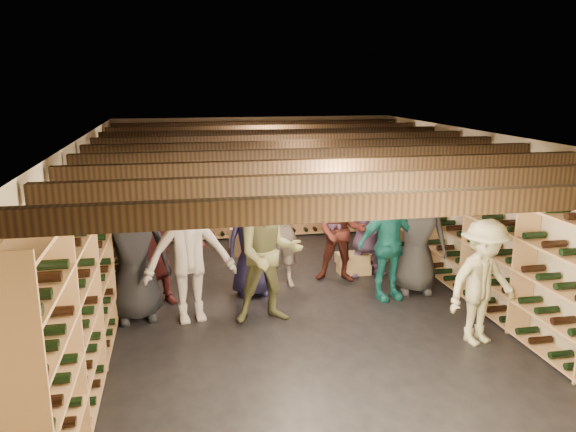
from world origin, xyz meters
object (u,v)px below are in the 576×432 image
(crate_stack_left, at_px, (246,241))
(person_4, at_px, (388,245))
(person_7, at_px, (280,228))
(person_3, at_px, (483,282))
(crate_stack_right, at_px, (353,263))
(person_6, at_px, (252,241))
(crate_loose, at_px, (377,256))
(person_0, at_px, (133,251))
(person_2, at_px, (269,254))
(person_11, at_px, (368,226))
(person_8, at_px, (341,232))
(person_12, at_px, (417,234))
(person_5, at_px, (154,251))
(person_9, at_px, (190,253))

(crate_stack_left, distance_m, person_4, 3.09)
(crate_stack_left, height_order, person_7, person_7)
(person_3, bearing_deg, crate_stack_right, 89.21)
(crate_stack_right, distance_m, person_6, 1.96)
(crate_loose, height_order, person_0, person_0)
(person_0, distance_m, person_7, 2.27)
(crate_stack_left, bearing_deg, person_2, -90.91)
(person_6, bearing_deg, person_7, 16.43)
(crate_stack_right, relative_size, person_11, 0.32)
(person_8, xyz_separation_m, person_11, (0.51, 0.20, 0.01))
(crate_loose, height_order, person_11, person_11)
(person_6, relative_size, person_8, 1.02)
(person_3, xyz_separation_m, person_12, (-0.07, 1.75, 0.12))
(person_6, bearing_deg, person_12, -23.65)
(person_0, distance_m, person_12, 4.06)
(person_3, bearing_deg, person_2, 138.83)
(person_6, distance_m, person_11, 2.02)
(crate_stack_right, bearing_deg, person_7, -165.96)
(person_7, bearing_deg, person_3, -51.68)
(crate_loose, bearing_deg, person_4, -105.64)
(person_2, distance_m, person_5, 1.75)
(person_4, bearing_deg, crate_stack_right, 87.64)
(crate_loose, relative_size, person_6, 0.31)
(person_5, bearing_deg, crate_loose, 10.04)
(person_2, relative_size, person_4, 1.13)
(person_3, bearing_deg, person_12, 76.30)
(person_0, height_order, person_7, person_0)
(crate_stack_left, relative_size, person_5, 0.37)
(crate_stack_right, distance_m, person_8, 0.77)
(person_6, bearing_deg, person_0, -176.97)
(crate_stack_right, height_order, crate_loose, crate_stack_right)
(person_0, height_order, person_11, person_0)
(person_6, bearing_deg, crate_loose, 11.06)
(crate_stack_right, xyz_separation_m, person_11, (0.20, -0.10, 0.65))
(crate_stack_left, relative_size, person_2, 0.32)
(person_2, distance_m, person_11, 2.38)
(person_2, height_order, person_6, person_2)
(person_8, distance_m, person_11, 0.55)
(crate_stack_right, distance_m, person_5, 3.28)
(person_6, height_order, person_7, person_7)
(person_0, relative_size, person_2, 1.03)
(person_0, xyz_separation_m, person_3, (4.12, -1.54, -0.18))
(crate_loose, distance_m, person_2, 3.24)
(person_5, relative_size, person_9, 0.83)
(crate_loose, distance_m, person_12, 1.73)
(person_2, xyz_separation_m, person_12, (2.32, 0.62, -0.03))
(crate_stack_left, bearing_deg, person_7, -78.67)
(crate_stack_left, relative_size, person_3, 0.38)
(crate_stack_left, xyz_separation_m, person_2, (-0.05, -2.92, 0.66))
(person_0, distance_m, person_8, 3.20)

